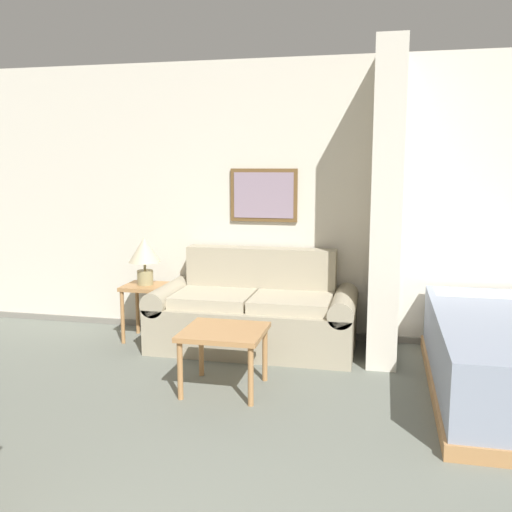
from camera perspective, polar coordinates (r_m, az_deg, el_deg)
The scene contains 6 objects.
wall_back at distance 5.42m, azimuth 3.76°, elevation 5.46°, with size 7.44×0.16×2.60m.
wall_partition_pillar at distance 4.89m, azimuth 12.91°, elevation 4.94°, with size 0.24×0.82×2.60m.
couch at distance 5.16m, azimuth -0.16°, elevation -5.78°, with size 1.82×0.84×0.87m.
coffee_table at distance 4.18m, azimuth -3.21°, elevation -8.14°, with size 0.59×0.56×0.46m.
side_table at distance 5.46m, azimuth -10.97°, elevation -3.89°, with size 0.39×0.39×0.53m.
table_lamp at distance 5.38m, azimuth -11.09°, elevation 0.24°, with size 0.29×0.29×0.44m.
Camera 1 is at (0.83, -0.97, 1.63)m, focal length 40.00 mm.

